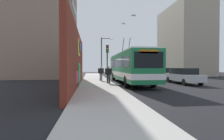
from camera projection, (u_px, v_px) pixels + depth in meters
ground_plane at (112, 83)px, 18.45m from camera, size 80.00×80.00×0.00m
sidewalk_slab at (96, 83)px, 18.25m from camera, size 48.00×3.20×0.15m
graffiti_wall at (77, 60)px, 14.43m from camera, size 14.80×0.32×4.59m
building_far_left at (45, 28)px, 27.52m from camera, size 9.79×9.02×15.67m
building_far_right at (184, 41)px, 36.35m from camera, size 12.05×6.70×13.95m
city_bus at (129, 66)px, 18.21m from camera, size 12.16×2.53×4.93m
parked_car_silver at (183, 76)px, 17.55m from camera, size 4.86×1.78×1.58m
parked_car_champagne at (162, 74)px, 22.86m from camera, size 4.18×1.81×1.58m
parked_car_black at (146, 72)px, 29.11m from camera, size 4.30×1.76×1.58m
pedestrian_midblock at (101, 72)px, 19.80m from camera, size 0.22×0.65×1.61m
pedestrian_at_curb at (109, 73)px, 16.67m from camera, size 0.22×0.66×1.62m
traffic_light at (107, 57)px, 19.52m from camera, size 0.49×0.28×4.01m
street_lamp at (103, 54)px, 27.86m from camera, size 0.44×1.84×6.23m
flying_pigeons at (117, 10)px, 18.48m from camera, size 3.33×4.58×3.01m
curbside_puddle at (122, 86)px, 15.73m from camera, size 1.41×1.41×0.00m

